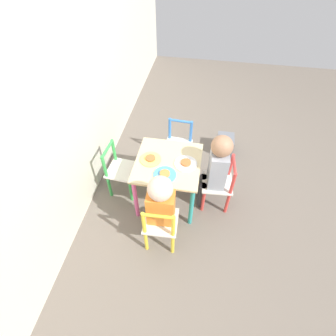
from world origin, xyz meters
TOP-DOWN VIEW (x-y plane):
  - ground_plane at (0.00, 0.00)m, footprint 6.00×6.00m
  - house_wall at (0.00, 0.74)m, footprint 6.00×0.06m
  - kids_table at (0.00, 0.00)m, footprint 0.54×0.54m
  - chair_red at (0.03, -0.45)m, footprint 0.28×0.28m
  - chair_yellow at (-0.45, -0.02)m, footprint 0.27×0.27m
  - chair_green at (0.04, 0.45)m, footprint 0.28×0.28m
  - chair_blue at (0.45, -0.03)m, footprint 0.27×0.27m
  - child_front at (0.03, -0.39)m, footprint 0.21×0.22m
  - child_left at (-0.39, -0.02)m, footprint 0.23×0.21m
  - plate_front at (-0.00, -0.15)m, footprint 0.19×0.19m
  - plate_left at (-0.15, 0.00)m, footprint 0.18×0.18m
  - plate_back at (0.00, 0.15)m, footprint 0.18×0.18m
  - storage_bin at (0.75, -0.51)m, footprint 0.20×0.18m

SIDE VIEW (x-z plane):
  - ground_plane at x=0.00m, z-range 0.00..0.00m
  - storage_bin at x=0.75m, z-range 0.00..0.20m
  - chair_red at x=0.03m, z-range 0.00..0.52m
  - chair_yellow at x=-0.45m, z-range 0.00..0.52m
  - chair_green at x=0.04m, z-range 0.00..0.52m
  - chair_blue at x=0.45m, z-range 0.00..0.52m
  - kids_table at x=0.00m, z-range 0.16..0.65m
  - child_left at x=-0.39m, z-range 0.09..0.83m
  - child_front at x=0.03m, z-range 0.08..0.87m
  - plate_front at x=0.00m, z-range 0.49..0.51m
  - plate_left at x=-0.15m, z-range 0.49..0.51m
  - plate_back at x=0.00m, z-range 0.49..0.51m
  - house_wall at x=0.00m, z-range 0.00..2.60m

